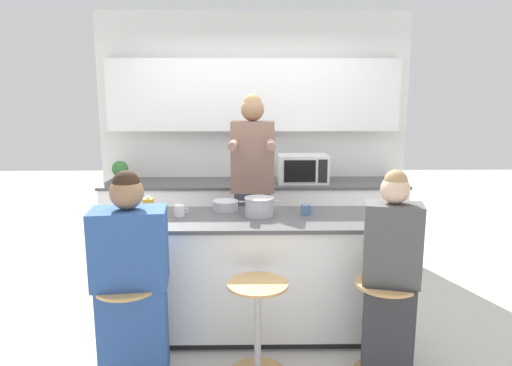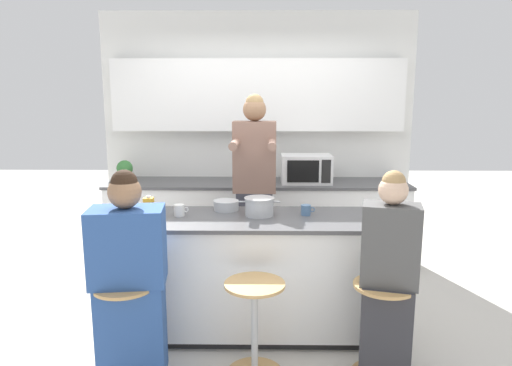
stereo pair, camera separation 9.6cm
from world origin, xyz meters
The scene contains 18 objects.
ground_plane centered at (0.00, 0.00, 0.00)m, with size 16.00×16.00×0.00m, color beige.
wall_back centered at (0.00, 1.67, 1.54)m, with size 3.36×0.22×2.70m.
back_counter centered at (0.00, 1.37, 0.47)m, with size 3.12×0.63×0.93m.
kitchen_island centered at (0.00, 0.00, 0.46)m, with size 2.05×0.71×0.91m.
bar_stool_leftmost centered at (-0.82, -0.64, 0.36)m, with size 0.39×0.39×0.64m.
bar_stool_center centered at (0.00, -0.60, 0.36)m, with size 0.39×0.39×0.64m.
bar_stool_rightmost centered at (0.82, -0.61, 0.36)m, with size 0.39×0.39×0.64m.
person_cooking centered at (-0.02, 0.69, 0.92)m, with size 0.39×0.57×1.83m.
person_wrapped_blanket centered at (-0.80, -0.61, 0.65)m, with size 0.49×0.34×1.37m.
person_seated_near centered at (0.84, -0.61, 0.63)m, with size 0.39×0.33×1.37m.
cooking_pot centered at (0.03, 0.05, 0.98)m, with size 0.32×0.23×0.14m.
fruit_bowl centered at (-0.24, 0.22, 0.95)m, with size 0.20×0.20×0.08m.
coffee_cup_near centered at (-0.58, 0.04, 0.96)m, with size 0.11×0.08×0.09m.
coffee_cup_far centered at (0.38, 0.07, 0.95)m, with size 0.11×0.08×0.08m.
banana_bunch centered at (0.93, 0.15, 0.93)m, with size 0.14×0.10×0.05m.
juice_carton centered at (-0.80, -0.01, 0.99)m, with size 0.07×0.07×0.17m.
microwave centered at (0.50, 1.33, 1.08)m, with size 0.51×0.34×0.29m.
potted_plant centered at (-1.39, 1.37, 1.05)m, with size 0.17×0.17×0.23m.
Camera 1 is at (-0.05, -3.32, 1.80)m, focal length 32.00 mm.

